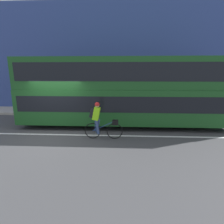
{
  "coord_description": "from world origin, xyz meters",
  "views": [
    {
      "loc": [
        3.16,
        -7.82,
        2.91
      ],
      "look_at": [
        2.74,
        0.45,
        1.0
      ],
      "focal_mm": 28.0,
      "sensor_mm": 36.0,
      "label": 1
    }
  ],
  "objects": [
    {
      "name": "building_facade",
      "position": [
        0.0,
        5.86,
        3.94
      ],
      "size": [
        60.0,
        0.3,
        7.88
      ],
      "color": "#33478C",
      "rests_on": "ground_plane"
    },
    {
      "name": "street_sign_post",
      "position": [
        0.99,
        4.52,
        1.6
      ],
      "size": [
        0.36,
        0.09,
        2.6
      ],
      "color": "#59595B",
      "rests_on": "sidewalk_curb"
    },
    {
      "name": "sidewalk_curb",
      "position": [
        0.0,
        4.63,
        0.07
      ],
      "size": [
        60.0,
        2.16,
        0.15
      ],
      "color": "#A8A399",
      "rests_on": "ground_plane"
    },
    {
      "name": "bus",
      "position": [
        3.34,
        1.62,
        2.0
      ],
      "size": [
        11.02,
        2.53,
        3.61
      ],
      "color": "black",
      "rests_on": "ground_plane"
    },
    {
      "name": "ground_plane",
      "position": [
        0.0,
        0.0,
        0.0
      ],
      "size": [
        80.0,
        80.0,
        0.0
      ],
      "primitive_type": "plane",
      "color": "#424244"
    },
    {
      "name": "road_center_line",
      "position": [
        0.0,
        -0.14,
        0.0
      ],
      "size": [
        50.0,
        0.14,
        0.01
      ],
      "primitive_type": "cube",
      "color": "silver",
      "rests_on": "ground_plane"
    },
    {
      "name": "cyclist_on_bike",
      "position": [
        2.23,
        -0.51,
        0.89
      ],
      "size": [
        1.68,
        0.32,
        1.65
      ],
      "color": "black",
      "rests_on": "ground_plane"
    }
  ]
}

